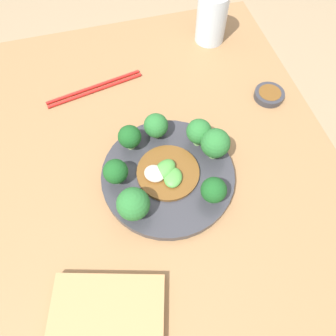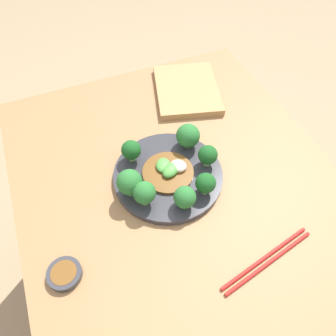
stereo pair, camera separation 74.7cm
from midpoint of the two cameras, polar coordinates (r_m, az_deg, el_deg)
name	(u,v)px [view 2 (the right image)]	position (r m, az deg, el deg)	size (l,w,h in m)	color
ground_plane	(175,289)	(1.35, 2.61, -35.20)	(8.00, 8.00, 0.00)	#9E8460
table	(178,252)	(0.97, 3.60, -34.26)	(0.90, 0.73, 0.76)	olive
plate	(168,175)	(0.59, 2.21, -30.00)	(0.25, 0.25, 0.02)	#333338
broccoli_north	(208,155)	(0.56, 12.61, -26.10)	(0.05, 0.05, 0.06)	#89B76B
broccoli_east	(185,197)	(0.54, 7.29, -38.18)	(0.05, 0.05, 0.06)	#7AAD5B
broccoli_south	(129,182)	(0.54, -8.03, -34.70)	(0.06, 0.06, 0.07)	#70A356
broccoli_southwest	(131,150)	(0.55, -7.44, -25.01)	(0.05, 0.05, 0.06)	#7AAD5B
broccoli_southeast	(144,193)	(0.54, -3.97, -37.55)	(0.05, 0.05, 0.06)	#7AAD5B
broccoli_northeast	(206,183)	(0.55, 12.64, -34.12)	(0.04, 0.04, 0.06)	#89B76B
broccoli_northwest	(188,136)	(0.57, 7.29, -20.63)	(0.06, 0.06, 0.06)	#70A356
stirfry_center	(169,170)	(0.57, 2.62, -29.47)	(0.12, 0.12, 0.02)	brown
chopsticks	(267,260)	(0.63, 28.87, -45.88)	(0.06, 0.22, 0.01)	red
sauce_dish	(64,274)	(0.62, -25.74, -49.52)	(0.07, 0.07, 0.02)	#333338
cutting_board	(187,90)	(0.70, 6.11, -4.09)	(0.26, 0.23, 0.02)	#AD7F4C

